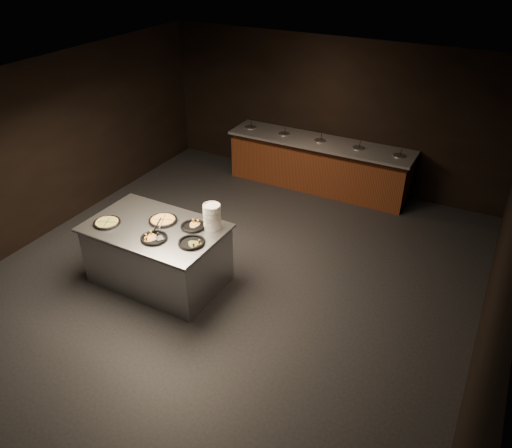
{
  "coord_description": "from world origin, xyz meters",
  "views": [
    {
      "loc": [
        3.22,
        -5.11,
        4.69
      ],
      "look_at": [
        0.33,
        0.3,
        0.95
      ],
      "focal_mm": 35.0,
      "sensor_mm": 36.0,
      "label": 1
    }
  ],
  "objects_px": {
    "serving_counter": "(158,255)",
    "pan_veggie_whole": "(107,222)",
    "plate_stack": "(212,217)",
    "pan_cheese_whole": "(163,220)"
  },
  "relations": [
    {
      "from": "serving_counter",
      "to": "pan_veggie_whole",
      "type": "bearing_deg",
      "value": -157.39
    },
    {
      "from": "pan_veggie_whole",
      "to": "plate_stack",
      "type": "bearing_deg",
      "value": 24.23
    },
    {
      "from": "serving_counter",
      "to": "plate_stack",
      "type": "height_order",
      "value": "plate_stack"
    },
    {
      "from": "serving_counter",
      "to": "pan_veggie_whole",
      "type": "height_order",
      "value": "pan_veggie_whole"
    },
    {
      "from": "plate_stack",
      "to": "serving_counter",
      "type": "bearing_deg",
      "value": -153.7
    },
    {
      "from": "serving_counter",
      "to": "pan_veggie_whole",
      "type": "distance_m",
      "value": 0.87
    },
    {
      "from": "pan_veggie_whole",
      "to": "pan_cheese_whole",
      "type": "distance_m",
      "value": 0.8
    },
    {
      "from": "serving_counter",
      "to": "pan_cheese_whole",
      "type": "height_order",
      "value": "pan_cheese_whole"
    },
    {
      "from": "pan_cheese_whole",
      "to": "serving_counter",
      "type": "bearing_deg",
      "value": -95.9
    },
    {
      "from": "pan_veggie_whole",
      "to": "pan_cheese_whole",
      "type": "relative_size",
      "value": 0.93
    }
  ]
}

